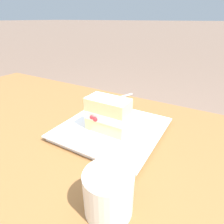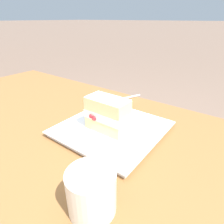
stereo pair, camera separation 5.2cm
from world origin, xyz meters
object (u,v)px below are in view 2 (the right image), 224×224
(dessert_plate, at_px, (112,129))
(cake_slice, at_px, (107,114))
(patio_table, at_px, (13,202))
(coffee_cup, at_px, (92,191))
(dessert_fork, at_px, (119,99))

(dessert_plate, relative_size, cake_slice, 2.33)
(patio_table, relative_size, cake_slice, 12.89)
(dessert_plate, relative_size, coffee_cup, 3.33)
(dessert_plate, distance_m, cake_slice, 0.06)
(dessert_plate, distance_m, coffee_cup, 0.25)
(patio_table, xyz_separation_m, dessert_plate, (0.07, 0.27, 0.08))
(patio_table, relative_size, coffee_cup, 18.42)
(dessert_plate, height_order, cake_slice, cake_slice)
(dessert_plate, relative_size, dessert_fork, 1.68)
(cake_slice, bearing_deg, dessert_fork, 116.97)
(patio_table, relative_size, dessert_plate, 5.54)
(patio_table, distance_m, dessert_fork, 0.48)
(dessert_fork, distance_m, coffee_cup, 0.48)
(dessert_plate, distance_m, dessert_fork, 0.23)
(patio_table, xyz_separation_m, cake_slice, (0.07, 0.25, 0.14))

